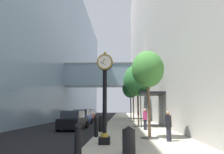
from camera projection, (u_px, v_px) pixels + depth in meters
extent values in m
plane|color=black|center=(110.00, 120.00, 30.79)|extent=(110.00, 110.00, 0.00)
cube|color=#ADA593|center=(128.00, 119.00, 33.62)|extent=(5.89, 80.00, 0.14)
cube|color=#758EA8|center=(47.00, 41.00, 36.61)|extent=(9.00, 80.00, 28.75)
cube|color=#849EB2|center=(105.00, 76.00, 33.06)|extent=(14.17, 3.20, 3.55)
cube|color=gray|center=(106.00, 65.00, 33.37)|extent=(14.17, 3.40, 0.24)
cube|color=#B7B2A8|center=(166.00, 11.00, 36.44)|extent=(9.00, 80.00, 39.96)
cube|color=black|center=(104.00, 140.00, 9.58)|extent=(0.55, 0.55, 0.35)
cylinder|color=gold|center=(105.00, 135.00, 9.62)|extent=(0.39, 0.38, 0.18)
cylinder|color=black|center=(105.00, 101.00, 9.89)|extent=(0.22, 0.22, 3.19)
cylinder|color=black|center=(105.00, 62.00, 10.21)|extent=(0.84, 0.28, 0.84)
torus|color=gold|center=(105.00, 62.00, 10.06)|extent=(0.82, 0.05, 0.82)
cylinder|color=silver|center=(105.00, 62.00, 10.06)|extent=(0.69, 0.01, 0.69)
cylinder|color=silver|center=(105.00, 63.00, 10.36)|extent=(0.69, 0.01, 0.69)
sphere|color=gold|center=(105.00, 53.00, 10.29)|extent=(0.16, 0.16, 0.16)
cube|color=black|center=(104.00, 60.00, 10.07)|extent=(0.09, 0.01, 0.17)
cube|color=black|center=(103.00, 63.00, 10.05)|extent=(0.23, 0.01, 0.18)
cylinder|color=black|center=(78.00, 143.00, 6.98)|extent=(0.26, 0.26, 1.00)
sphere|color=black|center=(79.00, 127.00, 7.07)|extent=(0.28, 0.28, 0.28)
cylinder|color=black|center=(96.00, 129.00, 12.04)|extent=(0.26, 0.26, 1.00)
sphere|color=black|center=(96.00, 119.00, 12.13)|extent=(0.28, 0.28, 0.28)
cylinder|color=black|center=(101.00, 125.00, 14.56)|extent=(0.26, 0.26, 1.00)
sphere|color=black|center=(101.00, 117.00, 14.66)|extent=(0.28, 0.28, 0.28)
cylinder|color=black|center=(104.00, 123.00, 17.09)|extent=(0.26, 0.26, 1.00)
sphere|color=black|center=(104.00, 116.00, 17.18)|extent=(0.28, 0.28, 0.28)
cylinder|color=black|center=(106.00, 121.00, 19.62)|extent=(0.26, 0.26, 1.00)
sphere|color=black|center=(106.00, 115.00, 19.71)|extent=(0.28, 0.28, 0.28)
cylinder|color=#333335|center=(150.00, 138.00, 11.47)|extent=(1.10, 1.10, 0.02)
cylinder|color=brown|center=(149.00, 109.00, 11.75)|extent=(0.18, 0.18, 3.42)
ellipsoid|color=#428438|center=(148.00, 69.00, 12.14)|extent=(2.00, 2.00, 2.30)
cylinder|color=#333335|center=(139.00, 126.00, 18.88)|extent=(1.10, 1.10, 0.02)
cylinder|color=brown|center=(138.00, 108.00, 19.15)|extent=(0.18, 0.18, 3.52)
ellipsoid|color=#2D7033|center=(138.00, 80.00, 19.60)|extent=(2.78, 2.78, 3.20)
cylinder|color=#333335|center=(134.00, 121.00, 26.28)|extent=(1.10, 1.10, 0.02)
cylinder|color=#4C3D2D|center=(133.00, 105.00, 26.63)|extent=(0.18, 0.18, 4.45)
ellipsoid|color=#2D7033|center=(133.00, 81.00, 27.15)|extent=(2.77, 2.77, 3.19)
cylinder|color=#333335|center=(131.00, 118.00, 33.68)|extent=(1.10, 1.10, 0.02)
cylinder|color=#4C3D2D|center=(131.00, 106.00, 34.01)|extent=(0.18, 0.18, 4.15)
ellipsoid|color=#23602D|center=(131.00, 88.00, 34.51)|extent=(2.90, 2.90, 3.34)
cylinder|color=black|center=(129.00, 141.00, 7.68)|extent=(0.52, 0.52, 0.92)
cone|color=black|center=(129.00, 128.00, 7.76)|extent=(0.53, 0.53, 0.16)
cylinder|color=#23232D|center=(169.00, 134.00, 10.43)|extent=(0.26, 0.26, 0.76)
cylinder|color=black|center=(168.00, 121.00, 10.54)|extent=(0.34, 0.34, 0.61)
sphere|color=#9E7556|center=(168.00, 113.00, 10.60)|extent=(0.23, 0.23, 0.23)
cylinder|color=#23232D|center=(145.00, 125.00, 15.87)|extent=(0.37, 0.37, 0.82)
cylinder|color=#C6336B|center=(145.00, 116.00, 15.99)|extent=(0.48, 0.48, 0.66)
sphere|color=tan|center=(145.00, 110.00, 16.06)|extent=(0.25, 0.25, 0.25)
cube|color=black|center=(150.00, 94.00, 19.63)|extent=(2.40, 3.60, 0.20)
cylinder|color=#333338|center=(141.00, 110.00, 17.85)|extent=(0.10, 0.10, 3.20)
cylinder|color=#333338|center=(138.00, 110.00, 21.01)|extent=(0.10, 0.10, 3.20)
cube|color=#B7BABF|center=(90.00, 115.00, 38.13)|extent=(1.89, 4.54, 0.84)
cube|color=#282D38|center=(89.00, 111.00, 38.03)|extent=(1.66, 2.55, 0.69)
cylinder|color=black|center=(86.00, 116.00, 39.64)|extent=(0.22, 0.64, 0.64)
cylinder|color=black|center=(95.00, 116.00, 39.56)|extent=(0.22, 0.64, 0.64)
cylinder|color=black|center=(83.00, 117.00, 36.60)|extent=(0.22, 0.64, 0.64)
cylinder|color=black|center=(93.00, 117.00, 36.52)|extent=(0.22, 0.64, 0.64)
cube|color=#AD191E|center=(87.00, 117.00, 29.22)|extent=(1.88, 4.37, 0.84)
cube|color=#282D38|center=(87.00, 112.00, 29.12)|extent=(1.63, 2.46, 0.68)
cylinder|color=black|center=(83.00, 118.00, 30.68)|extent=(0.23, 0.64, 0.64)
cylinder|color=black|center=(94.00, 118.00, 30.56)|extent=(0.23, 0.64, 0.64)
cylinder|color=black|center=(79.00, 119.00, 27.78)|extent=(0.23, 0.64, 0.64)
cylinder|color=black|center=(91.00, 119.00, 27.66)|extent=(0.23, 0.64, 0.64)
cube|color=navy|center=(82.00, 119.00, 22.88)|extent=(1.80, 4.08, 0.85)
cube|color=#282D38|center=(82.00, 112.00, 22.80)|extent=(1.56, 2.29, 0.69)
cylinder|color=black|center=(78.00, 121.00, 24.24)|extent=(0.23, 0.64, 0.64)
cylinder|color=black|center=(92.00, 121.00, 24.13)|extent=(0.23, 0.64, 0.64)
cylinder|color=black|center=(72.00, 122.00, 21.53)|extent=(0.23, 0.64, 0.64)
cylinder|color=black|center=(87.00, 123.00, 21.42)|extent=(0.23, 0.64, 0.64)
cube|color=black|center=(74.00, 122.00, 17.36)|extent=(1.95, 4.25, 0.81)
cube|color=#282D38|center=(73.00, 114.00, 17.27)|extent=(1.67, 2.40, 0.67)
cylinder|color=black|center=(68.00, 125.00, 18.79)|extent=(0.24, 0.65, 0.64)
cylinder|color=black|center=(87.00, 125.00, 18.64)|extent=(0.24, 0.65, 0.64)
cylinder|color=black|center=(58.00, 127.00, 15.98)|extent=(0.24, 0.65, 0.64)
cylinder|color=black|center=(80.00, 128.00, 15.84)|extent=(0.24, 0.65, 0.64)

